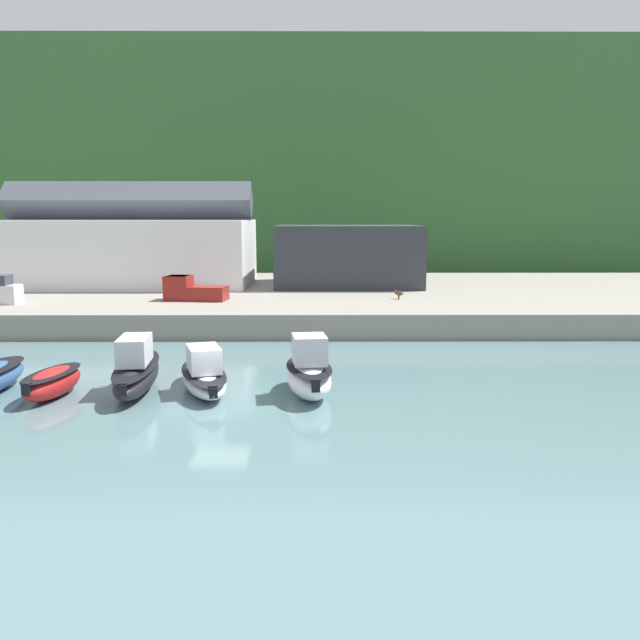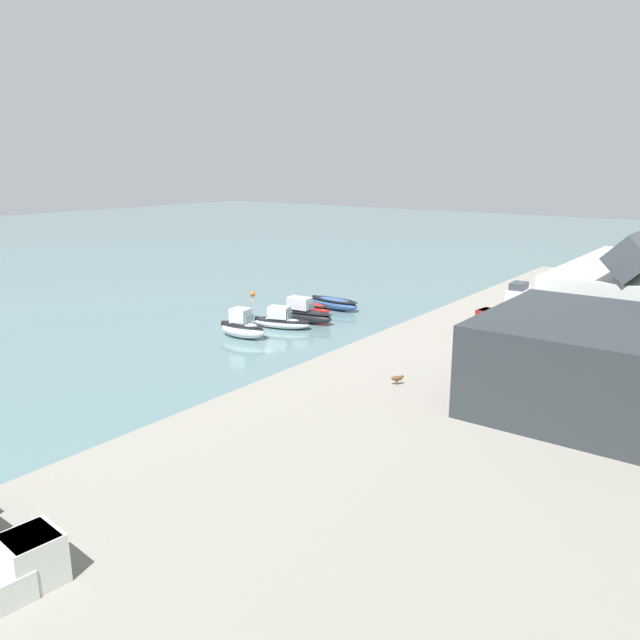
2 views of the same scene
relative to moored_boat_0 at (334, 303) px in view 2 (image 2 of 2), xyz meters
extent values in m
plane|color=slate|center=(11.18, -1.26, -0.71)|extent=(320.00, 320.00, 0.00)
cube|color=gray|center=(11.18, 28.38, 0.16)|extent=(91.44, 31.27, 1.74)
cube|color=#2D3338|center=(18.39, 31.51, 3.84)|extent=(13.31, 10.87, 5.61)
cube|color=slate|center=(18.39, 26.14, 3.84)|extent=(12.65, 0.10, 3.37)
ellipsoid|color=#33568E|center=(0.00, 0.01, -0.04)|extent=(2.55, 6.57, 1.33)
ellipsoid|color=black|center=(0.00, 0.01, 0.42)|extent=(2.64, 6.70, 0.12)
cube|color=black|center=(-0.20, -3.05, 0.22)|extent=(0.38, 0.30, 0.56)
ellipsoid|color=red|center=(3.40, -0.25, -0.05)|extent=(2.10, 4.37, 1.32)
ellipsoid|color=black|center=(3.40, -0.25, 0.42)|extent=(2.17, 4.46, 0.12)
cube|color=black|center=(3.16, -2.24, 0.22)|extent=(0.39, 0.32, 0.56)
ellipsoid|color=black|center=(6.96, 0.85, 0.00)|extent=(2.44, 7.14, 1.40)
ellipsoid|color=black|center=(6.96, 0.85, 0.49)|extent=(2.53, 7.29, 0.12)
cube|color=silver|center=(7.00, 0.50, 1.32)|extent=(1.55, 2.57, 1.25)
cube|color=#8CA5B2|center=(6.86, 1.87, 1.14)|extent=(1.18, 0.22, 0.63)
cube|color=black|center=(7.30, -2.46, 0.28)|extent=(0.39, 0.31, 0.56)
ellipsoid|color=silver|center=(10.14, 0.68, -0.18)|extent=(3.62, 6.21, 1.05)
ellipsoid|color=black|center=(10.14, 0.68, 0.19)|extent=(3.73, 6.34, 0.12)
cube|color=silver|center=(10.24, 0.40, 0.93)|extent=(1.98, 2.41, 1.16)
cube|color=#8CA5B2|center=(9.87, 1.53, 0.75)|extent=(1.22, 0.49, 0.58)
cube|color=black|center=(11.03, -1.99, 0.03)|extent=(0.43, 0.38, 0.56)
ellipsoid|color=white|center=(15.13, 0.01, 0.08)|extent=(2.60, 5.13, 1.56)
ellipsoid|color=black|center=(15.13, 0.01, 0.62)|extent=(2.69, 5.23, 0.12)
cube|color=silver|center=(15.17, -0.24, 1.50)|extent=(1.69, 1.90, 1.29)
cube|color=#8CA5B2|center=(15.03, 0.76, 1.31)|extent=(1.33, 0.28, 0.65)
cube|color=black|center=(15.44, -2.30, 0.39)|extent=(0.39, 0.33, 0.56)
cube|color=silver|center=(-8.85, 18.28, 1.73)|extent=(4.30, 2.04, 1.40)
cube|color=#333842|center=(-8.53, 18.30, 2.81)|extent=(2.39, 1.66, 0.76)
cube|color=maroon|center=(6.75, 20.14, 1.58)|extent=(3.73, 2.42, 1.10)
cube|color=maroon|center=(4.74, 20.39, 1.98)|extent=(2.11, 2.12, 1.90)
cube|color=#2D333D|center=(4.74, 20.39, 2.68)|extent=(1.83, 1.99, 0.50)
cube|color=silver|center=(47.68, 20.70, 1.98)|extent=(2.05, 2.06, 1.90)
cube|color=#2D333D|center=(47.68, 20.70, 2.68)|extent=(1.77, 1.93, 0.50)
cylinder|color=brown|center=(21.99, 20.81, 1.17)|extent=(0.12, 0.12, 0.28)
ellipsoid|color=brown|center=(21.99, 20.81, 1.49)|extent=(0.77, 0.78, 0.36)
sphere|color=brown|center=(21.74, 21.07, 1.60)|extent=(0.22, 0.22, 0.22)
sphere|color=orange|center=(0.23, -12.50, -0.39)|extent=(0.64, 0.64, 0.64)
camera|label=1|loc=(15.49, -27.93, 7.46)|focal=35.00mm
camera|label=2|loc=(57.09, 40.44, 15.58)|focal=35.00mm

